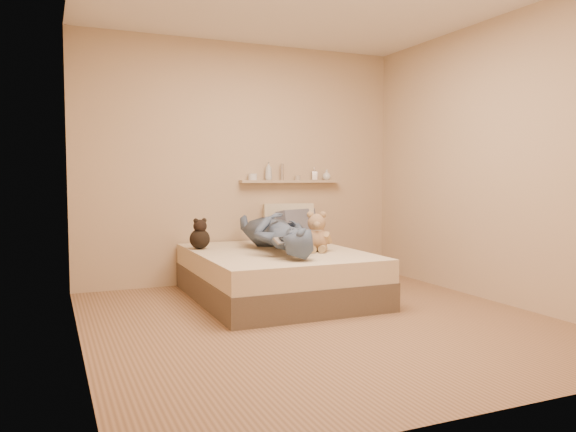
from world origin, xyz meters
name	(u,v)px	position (x,y,z in m)	size (l,w,h in m)	color
room	(321,158)	(0.00, 0.00, 1.30)	(3.80, 3.80, 3.80)	#976E4E
bed	(276,275)	(0.00, 0.93, 0.22)	(1.50, 1.90, 0.45)	brown
game_console	(284,240)	(-0.14, 0.41, 0.61)	(0.20, 0.14, 0.06)	#B4B6BB
teddy_bear	(316,235)	(0.34, 0.75, 0.61)	(0.30, 0.31, 0.38)	tan
dark_plush	(200,236)	(-0.63, 1.35, 0.58)	(0.20, 0.20, 0.30)	black
pillow_cream	(288,222)	(0.48, 1.76, 0.65)	(0.55, 0.16, 0.40)	beige
pillow_grey	(298,225)	(0.53, 1.62, 0.62)	(0.50, 0.14, 0.34)	slate
person	(276,232)	(-0.01, 0.93, 0.63)	(0.56, 1.54, 0.37)	#3F4C64
wall_shelf	(291,181)	(0.55, 1.84, 1.10)	(1.20, 0.12, 0.03)	tan
shelf_bottles	(291,174)	(0.55, 1.84, 1.19)	(1.02, 0.13, 0.20)	white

